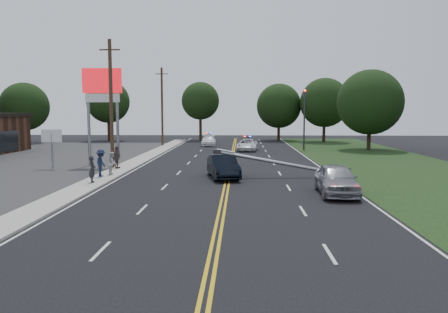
{
  "coord_description": "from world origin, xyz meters",
  "views": [
    {
      "loc": [
        0.85,
        -21.65,
        4.56
      ],
      "look_at": [
        -0.19,
        5.5,
        1.7
      ],
      "focal_mm": 35.0,
      "sensor_mm": 36.0,
      "label": 1
    }
  ],
  "objects_px": {
    "utility_pole_mid": "(111,104)",
    "emergency_b": "(209,141)",
    "traffic_signal": "(304,114)",
    "bystander_c": "(101,163)",
    "pylon_sign": "(102,93)",
    "bystander_a": "(92,169)",
    "utility_pole_far": "(162,107)",
    "crashed_sedan": "(223,167)",
    "small_sign": "(52,139)",
    "emergency_a": "(247,145)",
    "fallen_streetlight": "(290,164)",
    "bystander_d": "(117,157)",
    "bystander_b": "(112,163)",
    "waiting_sedan": "(336,179)"
  },
  "relations": [
    {
      "from": "pylon_sign",
      "to": "bystander_a",
      "type": "xyz_separation_m",
      "value": [
        2.17,
        -9.22,
        -5.04
      ]
    },
    {
      "from": "fallen_streetlight",
      "to": "bystander_b",
      "type": "relative_size",
      "value": 5.92
    },
    {
      "from": "emergency_a",
      "to": "bystander_c",
      "type": "xyz_separation_m",
      "value": [
        -10.18,
        -20.81,
        0.38
      ]
    },
    {
      "from": "crashed_sedan",
      "to": "emergency_b",
      "type": "relative_size",
      "value": 1.07
    },
    {
      "from": "waiting_sedan",
      "to": "emergency_a",
      "type": "relative_size",
      "value": 1.03
    },
    {
      "from": "utility_pole_far",
      "to": "crashed_sedan",
      "type": "xyz_separation_m",
      "value": [
        8.86,
        -26.32,
        -4.31
      ]
    },
    {
      "from": "bystander_d",
      "to": "emergency_b",
      "type": "bearing_deg",
      "value": 1.4
    },
    {
      "from": "small_sign",
      "to": "bystander_b",
      "type": "distance_m",
      "value": 7.1
    },
    {
      "from": "traffic_signal",
      "to": "utility_pole_mid",
      "type": "xyz_separation_m",
      "value": [
        -17.5,
        -18.0,
        0.88
      ]
    },
    {
      "from": "crashed_sedan",
      "to": "bystander_b",
      "type": "bearing_deg",
      "value": 163.29
    },
    {
      "from": "fallen_streetlight",
      "to": "utility_pole_far",
      "type": "xyz_separation_m",
      "value": [
        -13.39,
        26.0,
        4.17
      ]
    },
    {
      "from": "pylon_sign",
      "to": "bystander_c",
      "type": "distance_m",
      "value": 8.61
    },
    {
      "from": "pylon_sign",
      "to": "bystander_a",
      "type": "distance_m",
      "value": 10.73
    },
    {
      "from": "fallen_streetlight",
      "to": "waiting_sedan",
      "type": "relative_size",
      "value": 1.91
    },
    {
      "from": "pylon_sign",
      "to": "fallen_streetlight",
      "type": "distance_m",
      "value": 16.66
    },
    {
      "from": "bystander_d",
      "to": "bystander_a",
      "type": "bearing_deg",
      "value": -162.5
    },
    {
      "from": "emergency_a",
      "to": "utility_pole_mid",
      "type": "bearing_deg",
      "value": -118.26
    },
    {
      "from": "utility_pole_far",
      "to": "crashed_sedan",
      "type": "height_order",
      "value": "utility_pole_far"
    },
    {
      "from": "bystander_c",
      "to": "bystander_a",
      "type": "bearing_deg",
      "value": -175.74
    },
    {
      "from": "pylon_sign",
      "to": "small_sign",
      "type": "xyz_separation_m",
      "value": [
        -3.5,
        -2.0,
        -3.66
      ]
    },
    {
      "from": "fallen_streetlight",
      "to": "bystander_a",
      "type": "xyz_separation_m",
      "value": [
        -12.52,
        -3.22,
        0.04
      ]
    },
    {
      "from": "crashed_sedan",
      "to": "bystander_a",
      "type": "bearing_deg",
      "value": -172.27
    },
    {
      "from": "fallen_streetlight",
      "to": "emergency_a",
      "type": "distance_m",
      "value": 20.2
    },
    {
      "from": "utility_pole_far",
      "to": "bystander_d",
      "type": "height_order",
      "value": "utility_pole_far"
    },
    {
      "from": "traffic_signal",
      "to": "bystander_c",
      "type": "distance_m",
      "value": 28.51
    },
    {
      "from": "crashed_sedan",
      "to": "bystander_b",
      "type": "height_order",
      "value": "bystander_b"
    },
    {
      "from": "utility_pole_far",
      "to": "bystander_b",
      "type": "distance_m",
      "value": 26.07
    },
    {
      "from": "small_sign",
      "to": "traffic_signal",
      "type": "xyz_separation_m",
      "value": [
        22.3,
        18.0,
        1.87
      ]
    },
    {
      "from": "utility_pole_mid",
      "to": "emergency_b",
      "type": "distance_m",
      "value": 24.23
    },
    {
      "from": "crashed_sedan",
      "to": "bystander_b",
      "type": "distance_m",
      "value": 7.8
    },
    {
      "from": "utility_pole_mid",
      "to": "crashed_sedan",
      "type": "xyz_separation_m",
      "value": [
        8.86,
        -4.32,
        -4.31
      ]
    },
    {
      "from": "emergency_b",
      "to": "bystander_c",
      "type": "xyz_separation_m",
      "value": [
        -5.24,
        -27.86,
        0.4
      ]
    },
    {
      "from": "crashed_sedan",
      "to": "bystander_a",
      "type": "height_order",
      "value": "bystander_a"
    },
    {
      "from": "utility_pole_far",
      "to": "bystander_c",
      "type": "relative_size",
      "value": 5.42
    },
    {
      "from": "utility_pole_mid",
      "to": "bystander_d",
      "type": "distance_m",
      "value": 4.16
    },
    {
      "from": "utility_pole_far",
      "to": "pylon_sign",
      "type": "bearing_deg",
      "value": -93.72
    },
    {
      "from": "utility_pole_far",
      "to": "emergency_b",
      "type": "bearing_deg",
      "value": 10.47
    },
    {
      "from": "pylon_sign",
      "to": "fallen_streetlight",
      "type": "height_order",
      "value": "pylon_sign"
    },
    {
      "from": "emergency_a",
      "to": "bystander_b",
      "type": "height_order",
      "value": "bystander_b"
    },
    {
      "from": "small_sign",
      "to": "bystander_a",
      "type": "bearing_deg",
      "value": -51.87
    },
    {
      "from": "emergency_b",
      "to": "bystander_a",
      "type": "xyz_separation_m",
      "value": [
        -5.0,
        -30.3,
        0.32
      ]
    },
    {
      "from": "bystander_a",
      "to": "utility_pole_far",
      "type": "bearing_deg",
      "value": -8.09
    },
    {
      "from": "pylon_sign",
      "to": "emergency_a",
      "type": "xyz_separation_m",
      "value": [
        12.11,
        14.04,
        -5.34
      ]
    },
    {
      "from": "emergency_b",
      "to": "bystander_c",
      "type": "relative_size",
      "value": 2.39
    },
    {
      "from": "traffic_signal",
      "to": "bystander_b",
      "type": "distance_m",
      "value": 27.41
    },
    {
      "from": "traffic_signal",
      "to": "emergency_a",
      "type": "xyz_separation_m",
      "value": [
        -6.69,
        -1.96,
        -3.55
      ]
    },
    {
      "from": "utility_pole_mid",
      "to": "emergency_b",
      "type": "xyz_separation_m",
      "value": [
        5.87,
        23.08,
        -4.45
      ]
    },
    {
      "from": "pylon_sign",
      "to": "waiting_sedan",
      "type": "distance_m",
      "value": 21.05
    },
    {
      "from": "small_sign",
      "to": "bystander_b",
      "type": "xyz_separation_m",
      "value": [
        5.89,
        -3.71,
        -1.42
      ]
    },
    {
      "from": "pylon_sign",
      "to": "utility_pole_mid",
      "type": "bearing_deg",
      "value": -56.98
    }
  ]
}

